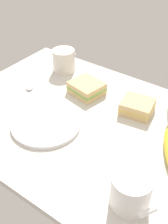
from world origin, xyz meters
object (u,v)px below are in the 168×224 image
coffee_mug_milky (64,60)px  spoon (31,85)px  coffee_mug_black (131,190)px  plate_of_food (46,124)px  sandwich_side (87,88)px  sandwich_main (137,107)px

coffee_mug_milky → spoon: size_ratio=1.04×
spoon → coffee_mug_black: bearing=-22.8°
coffee_mug_black → plate_of_food: bearing=164.8°
coffee_mug_black → coffee_mug_milky: 64.39cm
coffee_mug_black → sandwich_side: coffee_mug_black is taller
sandwich_main → sandwich_side: bearing=-178.0°
coffee_mug_milky → sandwich_main: bearing=-11.3°
coffee_mug_black → spoon: (-54.26, 22.85, -4.16)cm
coffee_mug_black → sandwich_side: (-34.39, 31.11, -2.34)cm
plate_of_food → coffee_mug_milky: bearing=119.4°
plate_of_food → coffee_mug_milky: 34.41cm
coffee_mug_milky → spoon: coffee_mug_milky is taller
plate_of_food → sandwich_main: sandwich_main is taller
coffee_mug_black → spoon: bearing=157.2°
coffee_mug_milky → sandwich_side: bearing=-25.5°
sandwich_side → coffee_mug_milky: bearing=154.5°
plate_of_food → coffee_mug_milky: (-16.78, 29.77, 4.02)cm
coffee_mug_black → sandwich_side: bearing=137.9°
plate_of_food → sandwich_side: sandwich_side is taller
sandwich_side → spoon: (-19.87, -8.26, -1.82)cm
sandwich_side → spoon: size_ratio=1.17×
plate_of_food → coffee_mug_black: (34.38, -9.32, 3.94)cm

